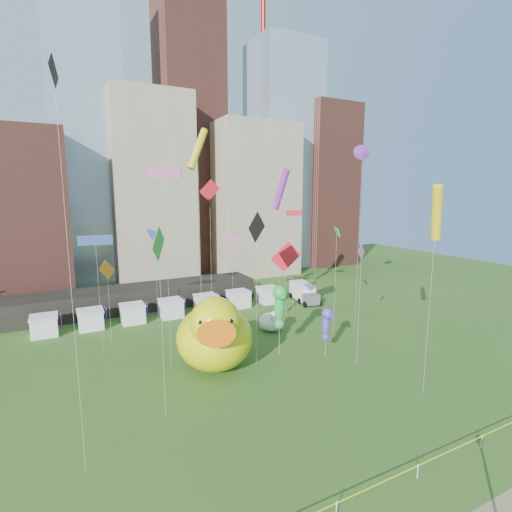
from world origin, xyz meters
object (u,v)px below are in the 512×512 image
seahorse_green (280,303)px  box_truck (304,292)px  seahorse_purple (327,322)px  small_duck (272,321)px  big_duck (215,334)px

seahorse_green → box_truck: bearing=65.8°
seahorse_purple → box_truck: seahorse_purple is taller
small_duck → box_truck: 14.12m
seahorse_purple → box_truck: bearing=61.8°
small_duck → seahorse_purple: (1.26, -8.98, 2.49)m
small_duck → big_duck: bearing=-161.0°
small_duck → seahorse_purple: size_ratio=0.75×
big_duck → seahorse_purple: (11.01, -2.57, 0.26)m
seahorse_green → seahorse_purple: seahorse_green is taller
big_duck → seahorse_green: bearing=19.6°
small_duck → seahorse_green: 8.03m
big_duck → box_truck: 25.83m
seahorse_purple → box_truck: 20.56m
big_duck → box_truck: bearing=55.8°
big_duck → box_truck: big_duck is taller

